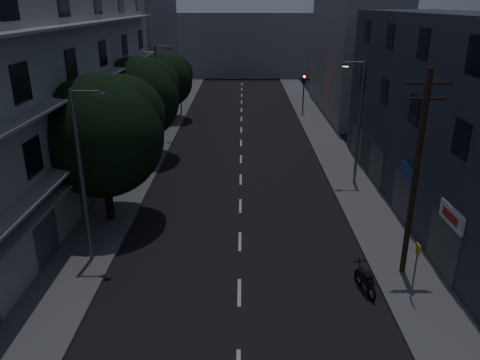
{
  "coord_description": "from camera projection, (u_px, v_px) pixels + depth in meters",
  "views": [
    {
      "loc": [
        0.12,
        -10.3,
        11.47
      ],
      "look_at": [
        0.0,
        12.0,
        3.0
      ],
      "focal_mm": 35.0,
      "sensor_mm": 36.0,
      "label": 1
    }
  ],
  "objects": [
    {
      "name": "ground",
      "position": [
        241.0,
        157.0,
        37.07
      ],
      "size": [
        160.0,
        160.0,
        0.0
      ],
      "primitive_type": "plane",
      "color": "black",
      "rests_on": "ground"
    },
    {
      "name": "sidewalk_left",
      "position": [
        147.0,
        156.0,
        37.08
      ],
      "size": [
        3.0,
        90.0,
        0.15
      ],
      "primitive_type": "cube",
      "color": "#565659",
      "rests_on": "ground"
    },
    {
      "name": "sidewalk_right",
      "position": [
        335.0,
        156.0,
        37.0
      ],
      "size": [
        3.0,
        90.0,
        0.15
      ],
      "primitive_type": "cube",
      "color": "#565659",
      "rests_on": "ground"
    },
    {
      "name": "lane_markings",
      "position": [
        241.0,
        136.0,
        42.91
      ],
      "size": [
        0.15,
        60.5,
        0.01
      ],
      "color": "beige",
      "rests_on": "ground"
    },
    {
      "name": "building_left",
      "position": [
        42.0,
        82.0,
        28.1
      ],
      "size": [
        7.0,
        36.0,
        14.0
      ],
      "color": "#A0A09B",
      "rests_on": "ground"
    },
    {
      "name": "building_right",
      "position": [
        466.0,
        123.0,
        24.77
      ],
      "size": [
        6.19,
        28.0,
        11.0
      ],
      "color": "#292F38",
      "rests_on": "ground"
    },
    {
      "name": "building_far_left",
      "position": [
        141.0,
        34.0,
        55.79
      ],
      "size": [
        6.0,
        20.0,
        16.0
      ],
      "primitive_type": "cube",
      "color": "slate",
      "rests_on": "ground"
    },
    {
      "name": "building_far_right",
      "position": [
        352.0,
        52.0,
        50.59
      ],
      "size": [
        6.0,
        20.0,
        13.0
      ],
      "primitive_type": "cube",
      "color": "slate",
      "rests_on": "ground"
    },
    {
      "name": "building_far_end",
      "position": [
        242.0,
        44.0,
        77.36
      ],
      "size": [
        24.0,
        8.0,
        10.0
      ],
      "primitive_type": "cube",
      "color": "slate",
      "rests_on": "ground"
    },
    {
      "name": "tree_near",
      "position": [
        103.0,
        131.0,
        24.49
      ],
      "size": [
        6.51,
        6.51,
        8.03
      ],
      "color": "black",
      "rests_on": "sidewalk_left"
    },
    {
      "name": "tree_mid",
      "position": [
        138.0,
        96.0,
        34.96
      ],
      "size": [
        6.25,
        6.25,
        7.7
      ],
      "color": "black",
      "rests_on": "sidewalk_left"
    },
    {
      "name": "tree_far",
      "position": [
        167.0,
        79.0,
        47.19
      ],
      "size": [
        5.35,
        5.35,
        6.61
      ],
      "color": "black",
      "rests_on": "sidewalk_left"
    },
    {
      "name": "traffic_signal_far_right",
      "position": [
        304.0,
        86.0,
        50.01
      ],
      "size": [
        0.28,
        0.37,
        4.1
      ],
      "color": "black",
      "rests_on": "sidewalk_right"
    },
    {
      "name": "traffic_signal_far_left",
      "position": [
        180.0,
        86.0,
        50.11
      ],
      "size": [
        0.28,
        0.37,
        4.1
      ],
      "color": "black",
      "rests_on": "sidewalk_left"
    },
    {
      "name": "street_lamp_left_near",
      "position": [
        83.0,
        170.0,
        20.52
      ],
      "size": [
        1.51,
        0.25,
        8.0
      ],
      "color": "#5A5D62",
      "rests_on": "sidewalk_left"
    },
    {
      "name": "street_lamp_right",
      "position": [
        358.0,
        117.0,
        29.94
      ],
      "size": [
        1.51,
        0.25,
        8.0
      ],
      "color": "slate",
      "rests_on": "sidewalk_right"
    },
    {
      "name": "street_lamp_left_far",
      "position": [
        159.0,
        88.0,
        40.25
      ],
      "size": [
        1.51,
        0.25,
        8.0
      ],
      "color": "#5C5E64",
      "rests_on": "sidewalk_left"
    },
    {
      "name": "utility_pole",
      "position": [
        416.0,
        173.0,
        19.38
      ],
      "size": [
        1.8,
        0.24,
        9.0
      ],
      "color": "black",
      "rests_on": "sidewalk_right"
    },
    {
      "name": "bus_stop_sign",
      "position": [
        416.0,
        262.0,
        18.45
      ],
      "size": [
        0.06,
        0.35,
        2.52
      ],
      "color": "#595B60",
      "rests_on": "sidewalk_right"
    },
    {
      "name": "motorcycle",
      "position": [
        365.0,
        281.0,
        19.69
      ],
      "size": [
        0.66,
        1.93,
        1.25
      ],
      "rotation": [
        0.0,
        0.0,
        0.2
      ],
      "color": "black",
      "rests_on": "ground"
    }
  ]
}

